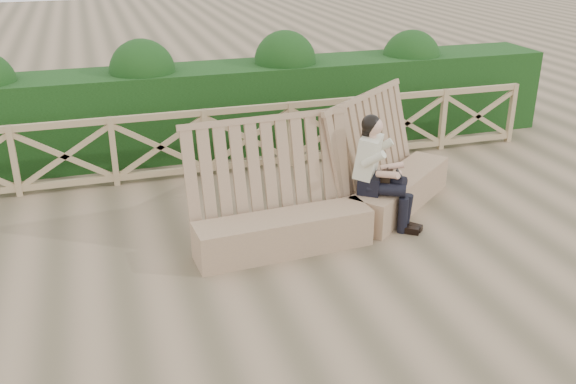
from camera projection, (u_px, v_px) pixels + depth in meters
name	position (u px, v px, depth m)	size (l,w,h in m)	color
ground	(322.00, 271.00, 7.60)	(60.00, 60.00, 0.00)	brown
bench	(342.00, 198.00, 8.59)	(4.17, 2.19, 1.61)	#8C6B50
woman	(378.00, 168.00, 8.45)	(0.91, 0.85, 1.55)	black
guardrail	(248.00, 138.00, 10.45)	(10.10, 0.09, 1.10)	#917C54
hedge	(232.00, 108.00, 11.43)	(12.00, 1.20, 1.50)	black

